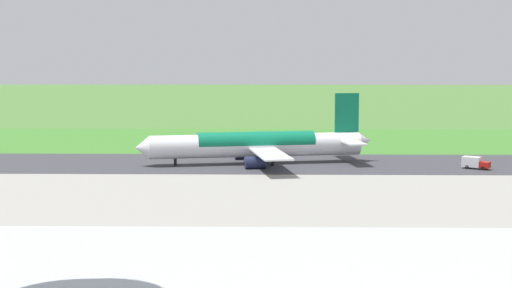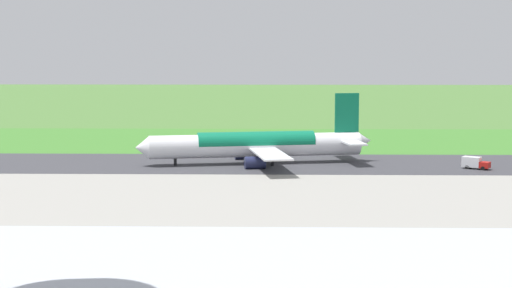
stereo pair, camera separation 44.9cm
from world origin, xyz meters
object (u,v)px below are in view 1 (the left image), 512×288
airliner_main (258,145)px  no_stopping_sign (230,139)px  service_truck_fuel (475,163)px  traffic_cone_orange (218,142)px

airliner_main → no_stopping_sign: 37.74m
service_truck_fuel → traffic_cone_orange: bearing=-38.1°
service_truck_fuel → no_stopping_sign: bearing=-38.4°
airliner_main → service_truck_fuel: size_ratio=8.81×
no_stopping_sign → traffic_cone_orange: 4.18m
airliner_main → service_truck_fuel: 47.73m
service_truck_fuel → no_stopping_sign: 70.64m
no_stopping_sign → service_truck_fuel: bearing=141.6°
airliner_main → service_truck_fuel: (-47.10, 7.21, -2.95)m
no_stopping_sign → traffic_cone_orange: bearing=-31.4°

